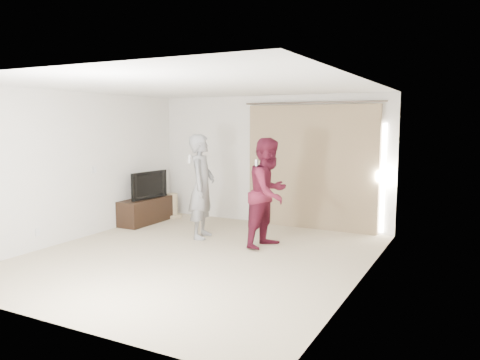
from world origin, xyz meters
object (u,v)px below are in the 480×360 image
object	(u,v)px
tv_console	(147,210)
person_woman	(269,193)
person_man	(202,186)
tv	(146,185)

from	to	relation	value
tv_console	person_woman	distance (m)	3.12
person_woman	person_man	bearing A→B (deg)	179.24
person_man	person_woman	xyz separation A→B (m)	(1.32, -0.02, -0.02)
tv_console	person_woman	bearing A→B (deg)	-10.44
person_man	person_woman	world-z (taller)	person_man
person_man	tv_console	bearing A→B (deg)	162.38
tv	person_man	bearing A→B (deg)	-101.58
tv_console	person_man	size ratio (longest dim) A/B	0.72
person_man	tv	bearing A→B (deg)	162.38
tv_console	person_woman	size ratio (longest dim) A/B	0.73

